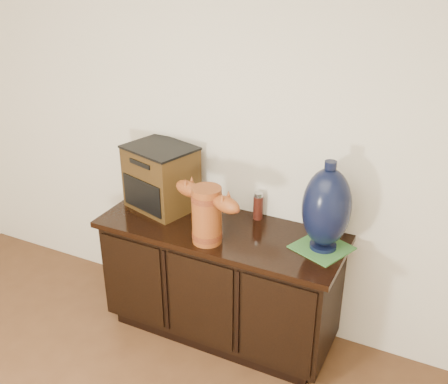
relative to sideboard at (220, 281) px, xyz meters
The scene contains 6 objects.
sideboard is the anchor object (origin of this frame).
terracotta_vessel 0.58m from the sideboard, 90.33° to the right, with size 0.46×0.21×0.33m.
tv_radio 0.73m from the sideboard, 168.47° to the left, with size 0.47×0.42×0.40m.
green_mat 0.70m from the sideboard, ahead, with size 0.27×0.27×0.01m, color #377132.
lamp_base 0.86m from the sideboard, ahead, with size 0.34×0.34×0.51m.
spray_can 0.52m from the sideboard, 55.08° to the left, with size 0.06×0.06×0.17m.
Camera 1 is at (1.20, -0.15, 2.27)m, focal length 42.00 mm.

